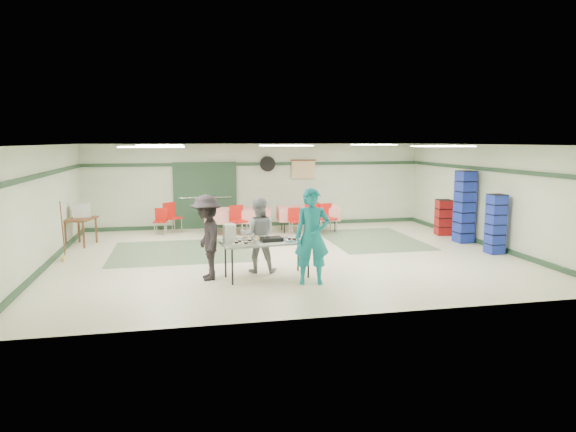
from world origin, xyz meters
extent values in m
plane|color=beige|center=(0.00, 0.00, 0.00)|extent=(11.00, 11.00, 0.00)
plane|color=white|center=(0.00, 0.00, 2.70)|extent=(11.00, 11.00, 0.00)
plane|color=beige|center=(0.00, 4.50, 1.35)|extent=(11.00, 0.00, 11.00)
plane|color=beige|center=(0.00, -4.50, 1.35)|extent=(11.00, 0.00, 11.00)
plane|color=beige|center=(-5.50, 0.00, 1.35)|extent=(0.00, 9.00, 9.00)
plane|color=beige|center=(5.50, 0.00, 1.35)|extent=(0.00, 9.00, 9.00)
cube|color=#213D27|center=(0.00, 4.47, 2.05)|extent=(11.00, 0.06, 0.10)
cube|color=#213D27|center=(0.00, 4.47, 0.06)|extent=(11.00, 0.06, 0.12)
cube|color=#213D27|center=(-5.47, 0.00, 2.05)|extent=(0.06, 9.00, 0.10)
cube|color=#213D27|center=(-5.47, 0.00, 0.06)|extent=(0.06, 9.00, 0.12)
cube|color=#213D27|center=(5.47, 0.00, 2.05)|extent=(0.06, 9.00, 0.10)
cube|color=#213D27|center=(5.47, 0.00, 0.06)|extent=(0.06, 9.00, 0.12)
cube|color=#5A7857|center=(-2.50, 1.00, 0.00)|extent=(3.50, 3.00, 0.01)
cube|color=#5A7857|center=(2.80, 1.50, 0.00)|extent=(2.50, 3.50, 0.01)
cube|color=gray|center=(-2.20, 4.44, 1.05)|extent=(0.90, 0.06, 2.10)
cube|color=gray|center=(-1.25, 4.44, 1.05)|extent=(0.90, 0.06, 2.10)
cube|color=#213D27|center=(-1.73, 4.42, 1.05)|extent=(2.00, 0.03, 2.15)
cylinder|color=black|center=(0.30, 4.44, 2.05)|extent=(0.50, 0.10, 0.50)
cube|color=#D9BF87|center=(1.50, 4.44, 1.85)|extent=(0.80, 0.02, 0.60)
cube|color=#A2A19D|center=(-0.80, -1.93, 0.74)|extent=(1.93, 0.99, 0.04)
cylinder|color=black|center=(-1.55, -2.34, 0.36)|extent=(0.04, 0.04, 0.72)
cylinder|color=black|center=(0.03, -2.12, 0.36)|extent=(0.04, 0.04, 0.72)
cylinder|color=black|center=(-1.64, -1.74, 0.36)|extent=(0.04, 0.04, 0.72)
cylinder|color=black|center=(-0.05, -1.53, 0.36)|extent=(0.04, 0.04, 0.72)
cube|color=silver|center=(-0.18, -1.93, 0.77)|extent=(0.59, 0.48, 0.02)
cube|color=silver|center=(-0.98, -1.76, 0.77)|extent=(0.62, 0.50, 0.02)
cube|color=silver|center=(-1.36, -2.11, 0.77)|extent=(0.68, 0.55, 0.02)
cube|color=black|center=(-0.71, -1.93, 0.80)|extent=(0.48, 0.33, 0.08)
cube|color=white|center=(-1.56, -1.84, 0.94)|extent=(0.25, 0.23, 0.36)
imported|color=teal|center=(-0.01, -2.55, 0.95)|extent=(0.76, 0.57, 1.89)
imported|color=#999A9F|center=(-0.90, -1.41, 0.80)|extent=(0.88, 0.74, 1.60)
imported|color=black|center=(-2.01, -1.81, 0.86)|extent=(0.71, 1.16, 1.73)
cube|color=red|center=(1.37, 3.26, 0.74)|extent=(1.94, 0.94, 0.05)
cube|color=red|center=(1.37, 3.26, 0.55)|extent=(1.94, 0.96, 0.40)
cylinder|color=black|center=(0.57, 3.00, 0.36)|extent=(0.04, 0.04, 0.72)
cylinder|color=black|center=(2.14, 2.90, 0.36)|extent=(0.04, 0.04, 0.72)
cylinder|color=black|center=(0.61, 3.63, 0.36)|extent=(0.04, 0.04, 0.72)
cylinder|color=black|center=(2.18, 3.52, 0.36)|extent=(0.04, 0.04, 0.72)
cube|color=red|center=(-0.83, 3.26, 0.74)|extent=(2.01, 1.03, 0.05)
cube|color=red|center=(-0.83, 3.26, 0.55)|extent=(2.01, 1.05, 0.40)
cylinder|color=black|center=(-1.66, 3.02, 0.36)|extent=(0.04, 0.04, 0.72)
cylinder|color=black|center=(-0.06, 2.86, 0.36)|extent=(0.04, 0.04, 0.72)
cylinder|color=black|center=(-1.60, 3.66, 0.36)|extent=(0.04, 0.04, 0.72)
cylinder|color=black|center=(0.01, 3.50, 0.36)|extent=(0.04, 0.04, 0.72)
cube|color=red|center=(1.40, 2.61, 0.48)|extent=(0.48, 0.48, 0.04)
cube|color=red|center=(1.38, 2.81, 0.72)|extent=(0.44, 0.08, 0.44)
cylinder|color=silver|center=(1.24, 2.42, 0.23)|extent=(0.02, 0.02, 0.46)
cylinder|color=silver|center=(1.59, 2.45, 0.23)|extent=(0.02, 0.02, 0.46)
cylinder|color=silver|center=(1.21, 2.77, 0.23)|extent=(0.02, 0.02, 0.46)
cylinder|color=silver|center=(1.56, 2.80, 0.23)|extent=(0.02, 0.02, 0.46)
cube|color=red|center=(0.83, 2.61, 0.41)|extent=(0.39, 0.39, 0.04)
cube|color=red|center=(0.82, 2.78, 0.62)|extent=(0.38, 0.06, 0.38)
cylinder|color=silver|center=(0.68, 2.45, 0.20)|extent=(0.02, 0.02, 0.40)
cylinder|color=silver|center=(0.98, 2.47, 0.20)|extent=(0.02, 0.02, 0.40)
cylinder|color=silver|center=(0.67, 2.75, 0.20)|extent=(0.02, 0.02, 0.40)
cylinder|color=silver|center=(0.97, 2.77, 0.20)|extent=(0.02, 0.02, 0.40)
cube|color=red|center=(1.84, 2.61, 0.47)|extent=(0.52, 0.52, 0.04)
cube|color=red|center=(1.79, 2.80, 0.70)|extent=(0.42, 0.15, 0.42)
cylinder|color=silver|center=(1.72, 2.40, 0.22)|extent=(0.02, 0.02, 0.45)
cylinder|color=silver|center=(2.05, 2.49, 0.22)|extent=(0.02, 0.02, 0.45)
cylinder|color=silver|center=(1.64, 2.73, 0.22)|extent=(0.02, 0.02, 0.45)
cylinder|color=silver|center=(1.96, 2.82, 0.22)|extent=(0.02, 0.02, 0.45)
cube|color=red|center=(-0.86, 2.61, 0.47)|extent=(0.53, 0.53, 0.04)
cube|color=red|center=(-0.92, 2.80, 0.71)|extent=(0.43, 0.16, 0.43)
cylinder|color=silver|center=(-0.98, 2.40, 0.23)|extent=(0.02, 0.02, 0.45)
cylinder|color=silver|center=(-0.65, 2.49, 0.23)|extent=(0.02, 0.02, 0.45)
cylinder|color=silver|center=(-1.08, 2.73, 0.23)|extent=(0.02, 0.02, 0.45)
cylinder|color=silver|center=(-0.75, 2.82, 0.23)|extent=(0.02, 0.02, 0.45)
cube|color=red|center=(-2.74, 3.66, 0.48)|extent=(0.61, 0.61, 0.04)
cube|color=red|center=(-2.86, 3.82, 0.72)|extent=(0.37, 0.30, 0.44)
cylinder|color=silver|center=(-2.77, 3.42, 0.23)|extent=(0.02, 0.02, 0.46)
cylinder|color=silver|center=(-2.50, 3.63, 0.23)|extent=(0.02, 0.02, 0.46)
cylinder|color=silver|center=(-2.99, 3.69, 0.23)|extent=(0.02, 0.02, 0.46)
cylinder|color=silver|center=(-2.71, 3.90, 0.23)|extent=(0.02, 0.02, 0.46)
cube|color=red|center=(-3.12, 3.46, 0.41)|extent=(0.42, 0.42, 0.04)
cube|color=red|center=(-3.09, 3.62, 0.61)|extent=(0.37, 0.10, 0.37)
cylinder|color=silver|center=(-3.29, 3.34, 0.19)|extent=(0.02, 0.02, 0.39)
cylinder|color=silver|center=(-2.99, 3.29, 0.19)|extent=(0.02, 0.02, 0.39)
cylinder|color=silver|center=(-3.24, 3.63, 0.19)|extent=(0.02, 0.02, 0.39)
cylinder|color=silver|center=(-2.95, 3.58, 0.19)|extent=(0.02, 0.02, 0.39)
cube|color=navy|center=(5.15, 0.61, 0.99)|extent=(0.46, 0.46, 1.99)
cube|color=maroon|center=(5.15, 1.75, 0.53)|extent=(0.46, 0.46, 1.07)
cube|color=navy|center=(5.15, -0.84, 0.74)|extent=(0.38, 0.38, 1.49)
cube|color=brown|center=(-5.15, 2.34, 0.72)|extent=(0.83, 1.07, 0.05)
cube|color=brown|center=(-5.49, 2.03, 0.35)|extent=(0.05, 0.05, 0.70)
cube|color=brown|center=(-5.01, 1.90, 0.35)|extent=(0.05, 0.05, 0.70)
cube|color=brown|center=(-5.29, 2.78, 0.35)|extent=(0.05, 0.05, 0.70)
cube|color=brown|center=(-4.81, 2.65, 0.35)|extent=(0.05, 0.05, 0.70)
cube|color=silver|center=(-5.15, 2.59, 0.92)|extent=(0.50, 0.46, 0.35)
cylinder|color=brown|center=(-5.23, 0.56, 0.72)|extent=(0.06, 0.23, 1.39)
camera|label=1|loc=(-2.50, -12.09, 2.80)|focal=32.00mm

